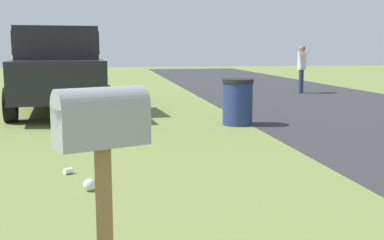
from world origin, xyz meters
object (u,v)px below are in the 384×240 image
pickup_truck (58,67)px  trash_bin (238,102)px  mailbox (102,139)px  pedestrian (302,66)px

pickup_truck → trash_bin: 4.91m
mailbox → pedestrian: 14.78m
trash_bin → pedestrian: (6.28, -4.07, 0.49)m
trash_bin → pedestrian: size_ratio=0.57×
trash_bin → mailbox: bearing=158.8°
pickup_truck → pedestrian: (3.37, -7.97, -0.13)m
pickup_truck → trash_bin: (-2.91, -3.91, -0.62)m
mailbox → trash_bin: 7.40m
mailbox → pickup_truck: (9.78, 1.24, -0.01)m
pickup_truck → pedestrian: pickup_truck is taller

